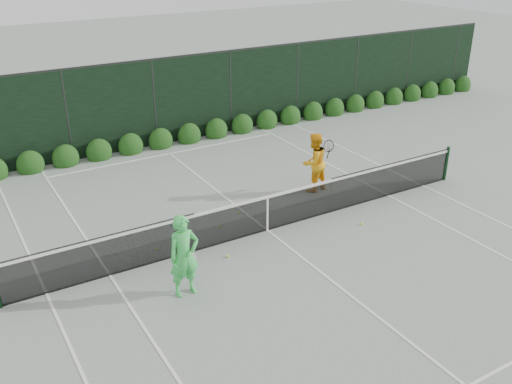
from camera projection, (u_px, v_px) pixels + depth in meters
ground at (267, 230)px, 14.58m from camera, size 80.00×80.00×0.00m
tennis_net at (267, 212)px, 14.34m from camera, size 12.90×0.10×1.07m
player_woman at (184, 256)px, 11.69m from camera, size 0.68×0.44×1.81m
player_man at (314, 162)px, 16.48m from camera, size 0.97×0.81×1.76m
court_lines at (267, 230)px, 14.57m from camera, size 11.03×23.83×0.01m
windscreen_fence at (336, 220)px, 11.82m from camera, size 32.00×21.07×3.06m
hedge_row at (161, 141)px, 20.06m from camera, size 31.66×0.65×0.94m
tennis_balls at (233, 235)px, 14.29m from camera, size 5.15×2.24×0.07m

